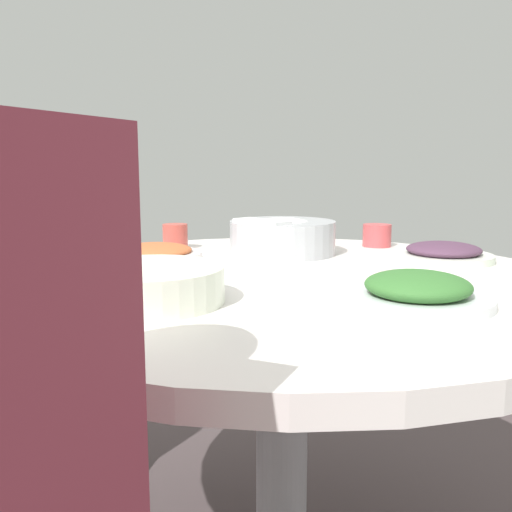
% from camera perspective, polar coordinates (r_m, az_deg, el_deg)
% --- Properties ---
extents(round_dining_table, '(1.20, 1.20, 0.76)m').
position_cam_1_polar(round_dining_table, '(1.18, 2.70, -6.38)').
color(round_dining_table, '#99999E').
rests_on(round_dining_table, ground).
extents(rice_bowl, '(0.27, 0.27, 0.09)m').
position_cam_1_polar(rice_bowl, '(1.43, 2.66, 1.97)').
color(rice_bowl, '#B2B5BA').
rests_on(rice_bowl, round_dining_table).
extents(soup_bowl, '(0.25, 0.27, 0.06)m').
position_cam_1_polar(soup_bowl, '(0.95, -10.83, -2.95)').
color(soup_bowl, white).
rests_on(soup_bowl, round_dining_table).
extents(dish_greens, '(0.24, 0.24, 0.05)m').
position_cam_1_polar(dish_greens, '(0.95, 15.91, -3.44)').
color(dish_greens, silver).
rests_on(dish_greens, round_dining_table).
extents(dish_eggplant, '(0.23, 0.23, 0.04)m').
position_cam_1_polar(dish_eggplant, '(1.40, 18.30, 0.29)').
color(dish_eggplant, silver).
rests_on(dish_eggplant, round_dining_table).
extents(dish_tofu_braise, '(0.22, 0.22, 0.04)m').
position_cam_1_polar(dish_tofu_braise, '(1.34, -10.19, 0.22)').
color(dish_tofu_braise, silver).
rests_on(dish_tofu_braise, round_dining_table).
extents(tea_cup_near, '(0.08, 0.08, 0.06)m').
position_cam_1_polar(tea_cup_near, '(1.59, 12.04, 2.03)').
color(tea_cup_near, '#C5484A').
rests_on(tea_cup_near, round_dining_table).
extents(tea_cup_far, '(0.07, 0.07, 0.07)m').
position_cam_1_polar(tea_cup_far, '(1.53, -8.11, 1.95)').
color(tea_cup_far, '#BD4A3F').
rests_on(tea_cup_far, round_dining_table).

